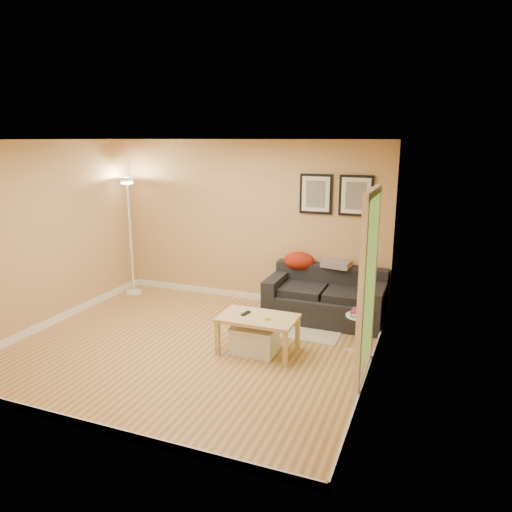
% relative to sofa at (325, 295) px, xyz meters
% --- Properties ---
extents(floor, '(4.50, 4.50, 0.00)m').
position_rel_sofa_xyz_m(floor, '(-1.38, -1.53, -0.38)').
color(floor, tan).
rests_on(floor, ground).
extents(ceiling, '(4.50, 4.50, 0.00)m').
position_rel_sofa_xyz_m(ceiling, '(-1.38, -1.53, 2.23)').
color(ceiling, white).
rests_on(ceiling, wall_back).
extents(wall_back, '(4.50, 0.00, 4.50)m').
position_rel_sofa_xyz_m(wall_back, '(-1.38, 0.47, 0.92)').
color(wall_back, tan).
rests_on(wall_back, ground).
extents(wall_front, '(4.50, 0.00, 4.50)m').
position_rel_sofa_xyz_m(wall_front, '(-1.38, -3.53, 0.92)').
color(wall_front, tan).
rests_on(wall_front, ground).
extents(wall_left, '(0.00, 4.00, 4.00)m').
position_rel_sofa_xyz_m(wall_left, '(-3.63, -1.53, 0.92)').
color(wall_left, tan).
rests_on(wall_left, ground).
extents(wall_right, '(0.00, 4.00, 4.00)m').
position_rel_sofa_xyz_m(wall_right, '(0.87, -1.53, 0.92)').
color(wall_right, tan).
rests_on(wall_right, ground).
extents(baseboard_back, '(4.50, 0.02, 0.10)m').
position_rel_sofa_xyz_m(baseboard_back, '(-1.38, 0.46, -0.33)').
color(baseboard_back, white).
rests_on(baseboard_back, ground).
extents(baseboard_front, '(4.50, 0.02, 0.10)m').
position_rel_sofa_xyz_m(baseboard_front, '(-1.38, -3.52, -0.33)').
color(baseboard_front, white).
rests_on(baseboard_front, ground).
extents(baseboard_left, '(0.02, 4.00, 0.10)m').
position_rel_sofa_xyz_m(baseboard_left, '(-3.62, -1.53, -0.33)').
color(baseboard_left, white).
rests_on(baseboard_left, ground).
extents(baseboard_right, '(0.02, 4.00, 0.10)m').
position_rel_sofa_xyz_m(baseboard_right, '(0.86, -1.53, -0.33)').
color(baseboard_right, white).
rests_on(baseboard_right, ground).
extents(sofa, '(1.70, 0.90, 0.75)m').
position_rel_sofa_xyz_m(sofa, '(0.00, 0.00, 0.00)').
color(sofa, black).
rests_on(sofa, ground).
extents(red_throw, '(0.48, 0.36, 0.28)m').
position_rel_sofa_xyz_m(red_throw, '(-0.50, 0.32, 0.40)').
color(red_throw, '#A1300E').
rests_on(red_throw, sofa).
extents(plaid_throw, '(0.45, 0.32, 0.10)m').
position_rel_sofa_xyz_m(plaid_throw, '(0.08, 0.31, 0.41)').
color(plaid_throw, tan).
rests_on(plaid_throw, sofa).
extents(framed_print_left, '(0.50, 0.04, 0.60)m').
position_rel_sofa_xyz_m(framed_print_left, '(-0.30, 0.45, 1.43)').
color(framed_print_left, black).
rests_on(framed_print_left, wall_back).
extents(framed_print_right, '(0.50, 0.04, 0.60)m').
position_rel_sofa_xyz_m(framed_print_right, '(0.30, 0.45, 1.43)').
color(framed_print_right, black).
rests_on(framed_print_right, wall_back).
extents(area_rug, '(1.25, 0.85, 0.01)m').
position_rel_sofa_xyz_m(area_rug, '(-0.28, -0.47, -0.37)').
color(area_rug, '#C0BA98').
rests_on(area_rug, ground).
extents(green_runner, '(0.70, 0.50, 0.01)m').
position_rel_sofa_xyz_m(green_runner, '(-0.80, -0.64, -0.37)').
color(green_runner, '#668C4C').
rests_on(green_runner, ground).
extents(coffee_table, '(0.99, 0.65, 0.47)m').
position_rel_sofa_xyz_m(coffee_table, '(-0.52, -1.41, -0.14)').
color(coffee_table, tan).
rests_on(coffee_table, ground).
extents(remote_control, '(0.08, 0.17, 0.02)m').
position_rel_sofa_xyz_m(remote_control, '(-0.69, -1.38, 0.11)').
color(remote_control, black).
rests_on(remote_control, coffee_table).
extents(tape_roll, '(0.07, 0.07, 0.03)m').
position_rel_sofa_xyz_m(tape_roll, '(-0.38, -1.46, 0.11)').
color(tape_roll, yellow).
rests_on(tape_roll, coffee_table).
extents(storage_bin, '(0.57, 0.41, 0.35)m').
position_rel_sofa_xyz_m(storage_bin, '(-0.56, -1.43, -0.20)').
color(storage_bin, white).
rests_on(storage_bin, ground).
extents(side_table, '(0.32, 0.32, 0.49)m').
position_rel_sofa_xyz_m(side_table, '(0.64, -0.95, -0.13)').
color(side_table, white).
rests_on(side_table, ground).
extents(book_stack, '(0.18, 0.23, 0.07)m').
position_rel_sofa_xyz_m(book_stack, '(0.64, -0.96, 0.15)').
color(book_stack, teal).
rests_on(book_stack, side_table).
extents(floor_lamp, '(0.26, 0.26, 2.01)m').
position_rel_sofa_xyz_m(floor_lamp, '(-3.38, 0.02, 0.57)').
color(floor_lamp, white).
rests_on(floor_lamp, ground).
extents(doorway, '(0.12, 1.01, 2.13)m').
position_rel_sofa_xyz_m(doorway, '(0.82, -1.68, 0.65)').
color(doorway, white).
rests_on(doorway, ground).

